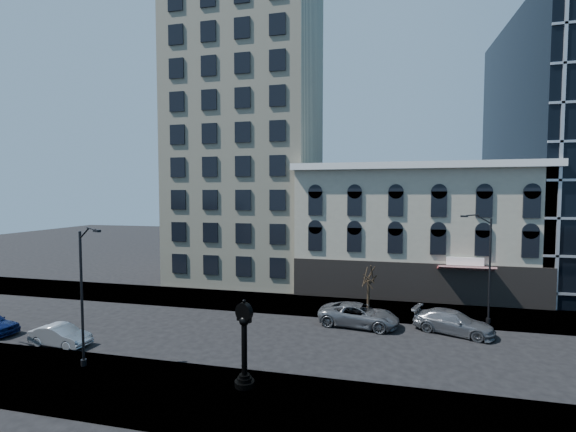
# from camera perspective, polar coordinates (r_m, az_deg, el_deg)

# --- Properties ---
(ground) EXTENTS (160.00, 160.00, 0.00)m
(ground) POSITION_cam_1_polar(r_m,az_deg,el_deg) (27.61, -6.20, -17.24)
(ground) COLOR black
(ground) RESTS_ON ground
(sidewalk_far) EXTENTS (160.00, 6.00, 0.12)m
(sidewalk_far) POSITION_cam_1_polar(r_m,az_deg,el_deg) (34.87, -1.76, -12.73)
(sidewalk_far) COLOR gray
(sidewalk_far) RESTS_ON ground
(sidewalk_near) EXTENTS (160.00, 6.00, 0.12)m
(sidewalk_near) POSITION_cam_1_polar(r_m,az_deg,el_deg) (20.84, -14.17, -24.24)
(sidewalk_near) COLOR gray
(sidewalk_near) RESTS_ON ground
(cream_tower) EXTENTS (15.90, 15.40, 42.50)m
(cream_tower) POSITION_cam_1_polar(r_m,az_deg,el_deg) (46.73, -5.79, 15.16)
(cream_tower) COLOR beige
(cream_tower) RESTS_ON ground
(victorian_row) EXTENTS (22.60, 11.19, 12.50)m
(victorian_row) POSITION_cam_1_polar(r_m,az_deg,el_deg) (40.61, 17.83, -2.08)
(victorian_row) COLOR #AAA38C
(victorian_row) RESTS_ON ground
(street_clock) EXTENTS (0.99, 0.99, 4.38)m
(street_clock) POSITION_cam_1_polar(r_m,az_deg,el_deg) (20.19, -6.49, -18.74)
(street_clock) COLOR black
(street_clock) RESTS_ON sidewalk_near
(street_lamp_near) EXTENTS (1.93, 1.03, 7.95)m
(street_lamp_near) POSITION_cam_1_polar(r_m,az_deg,el_deg) (23.52, -27.78, -5.77)
(street_lamp_near) COLOR black
(street_lamp_near) RESTS_ON sidewalk_near
(street_lamp_far) EXTENTS (2.13, 0.52, 8.23)m
(street_lamp_far) POSITION_cam_1_polar(r_m,az_deg,el_deg) (31.64, 26.81, -3.13)
(street_lamp_far) COLOR black
(street_lamp_far) RESTS_ON sidewalk_far
(bare_tree_far) EXTENTS (2.38, 2.38, 4.09)m
(bare_tree_far) POSITION_cam_1_polar(r_m,az_deg,el_deg) (32.24, 11.84, -8.38)
(bare_tree_far) COLOR #2F2317
(bare_tree_far) RESTS_ON sidewalk_far
(car_near_b) EXTENTS (4.04, 1.64, 1.31)m
(car_near_b) POSITION_cam_1_polar(r_m,az_deg,el_deg) (29.50, -30.63, -14.97)
(car_near_b) COLOR #A5A8AD
(car_near_b) RESTS_ON ground
(car_far_a) EXTENTS (6.10, 3.44, 1.61)m
(car_far_a) POSITION_cam_1_polar(r_m,az_deg,el_deg) (29.59, 10.42, -14.21)
(car_far_a) COLOR #595B60
(car_far_a) RESTS_ON ground
(car_far_b) EXTENTS (5.74, 3.94, 1.54)m
(car_far_b) POSITION_cam_1_polar(r_m,az_deg,el_deg) (29.99, 23.27, -14.24)
(car_far_b) COLOR #595B60
(car_far_b) RESTS_ON ground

